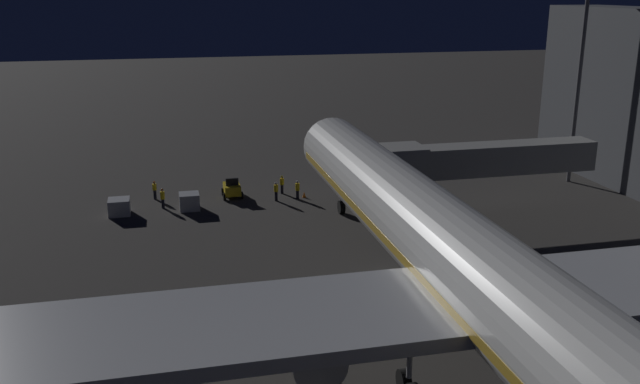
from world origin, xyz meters
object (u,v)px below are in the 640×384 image
object	(u,v)px
ground_crew_by_tug	(276,190)
airliner_at_gate	(476,276)
apron_floodlight_mast	(580,70)
baggage_tug_lead	(232,189)
traffic_cone_nose_port	(349,192)
traffic_cone_nose_starboard	(304,195)
baggage_container_mid_row	(189,201)
ground_crew_by_belt_loader	(282,184)
baggage_container_near_belt	(119,207)
ground_crew_marshaller_fwd	(155,189)
ground_crew_near_nose_gear	(297,189)
ground_crew_under_port_wing	(163,197)
jet_bridge	(473,160)

from	to	relation	value
ground_crew_by_tug	airliner_at_gate	bearing A→B (deg)	99.05
airliner_at_gate	apron_floodlight_mast	distance (m)	40.62
baggage_tug_lead	traffic_cone_nose_port	distance (m)	11.20
ground_crew_by_tug	traffic_cone_nose_starboard	bearing A→B (deg)	-170.04
airliner_at_gate	baggage_container_mid_row	distance (m)	33.45
ground_crew_by_belt_loader	baggage_tug_lead	bearing A→B (deg)	0.82
baggage_container_near_belt	ground_crew_by_belt_loader	size ratio (longest dim) A/B	1.04
ground_crew_by_belt_loader	traffic_cone_nose_port	distance (m)	6.50
baggage_tug_lead	baggage_container_mid_row	bearing A→B (deg)	35.19
ground_crew_marshaller_fwd	traffic_cone_nose_starboard	distance (m)	14.09
ground_crew_near_nose_gear	traffic_cone_nose_starboard	xyz separation A→B (m)	(-0.70, -0.31, -0.71)
apron_floodlight_mast	baggage_tug_lead	world-z (taller)	apron_floodlight_mast
apron_floodlight_mast	ground_crew_marshaller_fwd	world-z (taller)	apron_floodlight_mast
traffic_cone_nose_port	traffic_cone_nose_starboard	bearing A→B (deg)	0.00
ground_crew_by_belt_loader	ground_crew_under_port_wing	distance (m)	11.50
apron_floodlight_mast	ground_crew_by_belt_loader	bearing A→B (deg)	-4.80
ground_crew_marshaller_fwd	ground_crew_under_port_wing	xyz separation A→B (m)	(-0.70, 2.99, 0.04)
jet_bridge	ground_crew_near_nose_gear	distance (m)	16.74
apron_floodlight_mast	baggage_container_mid_row	size ratio (longest dim) A/B	11.20
jet_bridge	traffic_cone_nose_port	size ratio (longest dim) A/B	34.07
ground_crew_marshaller_fwd	traffic_cone_nose_port	distance (m)	18.43
ground_crew_near_nose_gear	ground_crew_under_port_wing	world-z (taller)	ground_crew_under_port_wing
jet_bridge	apron_floodlight_mast	bearing A→B (deg)	-149.50
baggage_container_mid_row	ground_crew_near_nose_gear	world-z (taller)	ground_crew_near_nose_gear
apron_floodlight_mast	ground_crew_by_belt_loader	xyz separation A→B (m)	(29.52, -2.48, -10.39)
baggage_container_near_belt	ground_crew_by_tug	distance (m)	14.13
baggage_container_near_belt	baggage_container_mid_row	world-z (taller)	baggage_container_mid_row
jet_bridge	traffic_cone_nose_starboard	xyz separation A→B (m)	(12.48, -9.68, -5.01)
ground_crew_marshaller_fwd	ground_crew_near_nose_gear	bearing A→B (deg)	167.30
ground_crew_by_belt_loader	traffic_cone_nose_starboard	xyz separation A→B (m)	(-1.82, 1.76, -0.72)
baggage_container_near_belt	ground_crew_by_belt_loader	distance (m)	15.37
baggage_container_mid_row	traffic_cone_nose_port	bearing A→B (deg)	-175.36
baggage_container_mid_row	ground_crew_by_tug	distance (m)	8.07
jet_bridge	ground_crew_marshaller_fwd	world-z (taller)	jet_bridge
baggage_container_mid_row	traffic_cone_nose_starboard	distance (m)	10.88
ground_crew_marshaller_fwd	apron_floodlight_mast	bearing A→B (deg)	175.37
baggage_container_near_belt	ground_crew_near_nose_gear	size ratio (longest dim) A/B	1.05
airliner_at_gate	apron_floodlight_mast	bearing A→B (deg)	-129.43
ground_crew_under_port_wing	ground_crew_by_tug	world-z (taller)	ground_crew_under_port_wing
ground_crew_near_nose_gear	jet_bridge	bearing A→B (deg)	144.60
jet_bridge	traffic_cone_nose_port	distance (m)	13.57
baggage_tug_lead	ground_crew_under_port_wing	size ratio (longest dim) A/B	1.29
baggage_tug_lead	ground_crew_by_tug	bearing A→B (deg)	150.71
baggage_container_near_belt	baggage_container_mid_row	distance (m)	6.08
baggage_tug_lead	ground_crew_under_port_wing	distance (m)	6.78
airliner_at_gate	baggage_container_mid_row	size ratio (longest dim) A/B	36.57
apron_floodlight_mast	ground_crew_near_nose_gear	xyz separation A→B (m)	(28.40, -0.41, -10.40)
traffic_cone_nose_starboard	baggage_tug_lead	bearing A→B (deg)	-14.24
baggage_tug_lead	ground_crew_by_belt_loader	bearing A→B (deg)	-179.18
airliner_at_gate	ground_crew_marshaller_fwd	xyz separation A→B (m)	(16.02, -34.37, -4.22)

